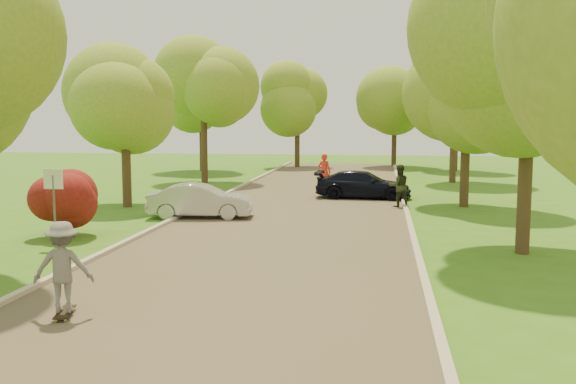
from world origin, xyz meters
The scene contains 21 objects.
ground centered at (0.00, 0.00, 0.00)m, with size 100.00×100.00×0.00m, color #3B6B19.
road centered at (0.00, 8.00, 0.01)m, with size 8.00×60.00×0.01m, color #4C4438.
curb_left centered at (-4.05, 8.00, 0.06)m, with size 0.18×60.00×0.12m, color #B2AD9E.
curb_right centered at (4.05, 8.00, 0.06)m, with size 0.18×60.00×0.12m, color #B2AD9E.
street_sign centered at (-5.80, 4.00, 1.56)m, with size 0.55×0.06×2.17m.
red_shrub centered at (-6.30, 5.50, 1.10)m, with size 1.70×1.70×1.95m.
tree_l_midb centered at (-6.81, 12.00, 4.59)m, with size 4.30×4.20×6.62m.
tree_l_far centered at (-6.39, 22.00, 5.47)m, with size 4.92×4.80×7.79m.
tree_r_mida centered at (7.02, 5.00, 5.54)m, with size 5.13×5.00×7.95m.
tree_r_midb centered at (6.60, 14.00, 4.88)m, with size 4.51×4.40×7.01m.
tree_r_far centered at (7.23, 24.00, 5.83)m, with size 5.33×5.20×8.34m.
tree_bg_a centered at (-8.78, 30.00, 5.31)m, with size 5.12×5.00×7.72m.
tree_bg_b centered at (8.22, 32.00, 5.54)m, with size 5.12×5.00×7.95m.
tree_bg_c centered at (-2.79, 34.00, 5.02)m, with size 4.92×4.80×7.33m.
tree_bg_d centered at (4.22, 36.00, 5.31)m, with size 5.12×5.00×7.72m.
silver_sedan centered at (-3.30, 9.70, 0.61)m, with size 1.29×3.71×1.22m, color #B0B0B5.
dark_sedan centered at (2.30, 16.15, 0.61)m, with size 1.72×4.23×1.23m, color black.
longboard centered at (-2.50, -1.86, 0.09)m, with size 0.43×0.87×0.10m.
skateboarder centered at (-2.50, -1.86, 0.92)m, with size 1.06×0.61×1.63m, color slate.
person_striped centered at (0.30, 19.22, 0.91)m, with size 0.66×0.43×1.81m, color red.
person_olive centered at (3.80, 13.54, 0.86)m, with size 0.83×0.65×1.71m, color #252D1B.
Camera 1 is at (3.08, -12.34, 3.56)m, focal length 40.00 mm.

